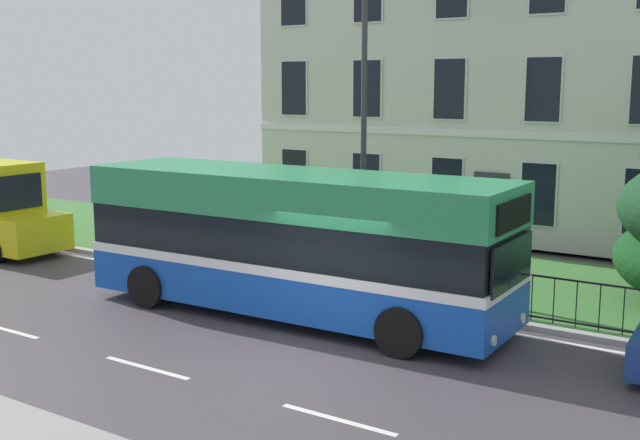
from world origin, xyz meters
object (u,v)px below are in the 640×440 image
at_px(georgian_townhouse, 553,60).
at_px(single_decker_bus, 294,241).
at_px(street_lamp_post, 364,112).
at_px(litter_bin, 288,249).

xyz_separation_m(georgian_townhouse, single_decker_bus, (-0.88, -14.37, -4.13)).
height_order(georgian_townhouse, street_lamp_post, georgian_townhouse).
bearing_deg(litter_bin, street_lamp_post, 5.68).
xyz_separation_m(single_decker_bus, street_lamp_post, (-0.15, 3.14, 2.63)).
distance_m(street_lamp_post, litter_bin, 4.18).
height_order(street_lamp_post, litter_bin, street_lamp_post).
relative_size(georgian_townhouse, street_lamp_post, 2.42).
distance_m(single_decker_bus, street_lamp_post, 4.10).
bearing_deg(litter_bin, single_decker_bus, -52.26).
relative_size(georgian_townhouse, single_decker_bus, 1.83).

